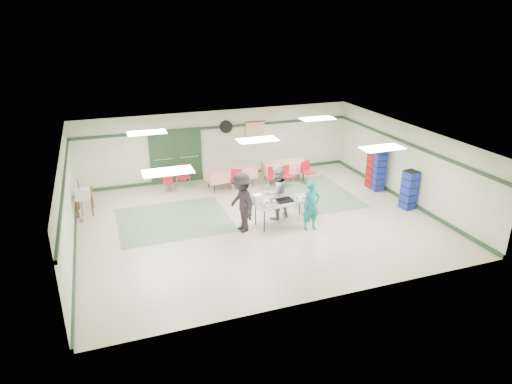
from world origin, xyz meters
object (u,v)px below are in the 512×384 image
object	(u,v)px
chair_loose_b	(168,180)
crate_stack_blue_a	(379,169)
volunteer_grey	(277,193)
dining_table_b	(231,173)
volunteer_dark	(242,202)
office_printer	(82,194)
serving_table	(283,203)
chair_a	(287,174)
printer_table	(84,195)
chair_b	(273,175)
volunteer_teal	(311,206)
chair_loose_a	(182,174)
chair_c	(307,170)
broom	(81,199)
chair_d	(237,179)
crate_stack_red	(374,167)
dining_table_a	(284,167)
crate_stack_blue_b	(409,190)

from	to	relation	value
chair_loose_b	crate_stack_blue_a	world-z (taller)	crate_stack_blue_a
volunteer_grey	dining_table_b	distance (m)	3.24
volunteer_dark	office_printer	world-z (taller)	volunteer_dark
serving_table	chair_a	bearing A→B (deg)	58.15
printer_table	crate_stack_blue_a	bearing A→B (deg)	-6.89
chair_b	crate_stack_blue_a	size ratio (longest dim) A/B	0.47
volunteer_teal	office_printer	bearing A→B (deg)	154.24
chair_loose_a	chair_loose_b	size ratio (longest dim) A/B	1.19
serving_table	dining_table_b	distance (m)	3.69
chair_c	broom	distance (m)	8.26
chair_loose_b	office_printer	bearing A→B (deg)	-145.53
chair_d	crate_stack_red	world-z (taller)	crate_stack_red
volunteer_teal	chair_loose_a	size ratio (longest dim) A/B	1.66
volunteer_dark	crate_stack_red	size ratio (longest dim) A/B	1.18
dining_table_a	chair_a	bearing A→B (deg)	-99.80
crate_stack_blue_b	printer_table	world-z (taller)	crate_stack_blue_b
dining_table_a	broom	world-z (taller)	broom
dining_table_a	crate_stack_red	bearing A→B (deg)	-28.24
dining_table_a	chair_loose_a	size ratio (longest dim) A/B	1.86
serving_table	dining_table_b	xyz separation A→B (m)	(-0.61, 3.64, -0.15)
volunteer_grey	volunteer_teal	bearing A→B (deg)	102.82
chair_c	crate_stack_blue_a	xyz separation A→B (m)	(2.15, -1.60, 0.30)
chair_loose_a	crate_stack_blue_b	xyz separation A→B (m)	(6.83, -4.45, 0.10)
chair_c	chair_loose_b	xyz separation A→B (m)	(-5.23, 0.84, -0.06)
serving_table	dining_table_a	bearing A→B (deg)	59.81
volunteer_teal	chair_a	size ratio (longest dim) A/B	1.97
serving_table	chair_b	distance (m)	3.19
dining_table_b	crate_stack_blue_b	bearing A→B (deg)	-44.39
volunteer_dark	chair_a	size ratio (longest dim) A/B	2.34
chair_a	chair_loose_b	size ratio (longest dim) A/B	1.01
crate_stack_blue_a	office_printer	world-z (taller)	crate_stack_blue_a
chair_c	dining_table_b	bearing A→B (deg)	151.58
chair_c	chair_b	bearing A→B (deg)	163.00
volunteer_teal	serving_table	bearing A→B (deg)	133.51
chair_a	chair_loose_b	bearing A→B (deg)	148.45
volunteer_teal	volunteer_grey	bearing A→B (deg)	119.89
chair_a	crate_stack_red	world-z (taller)	crate_stack_red
crate_stack_blue_a	crate_stack_red	size ratio (longest dim) A/B	1.07
chair_loose_a	crate_stack_blue_a	world-z (taller)	crate_stack_blue_a
chair_b	crate_stack_blue_b	distance (m)	4.93
chair_d	crate_stack_blue_a	xyz separation A→B (m)	(5.00, -1.60, 0.32)
serving_table	volunteer_teal	distance (m)	0.92
volunteer_teal	printer_table	size ratio (longest dim) A/B	1.74
crate_stack_blue_a	broom	world-z (taller)	crate_stack_blue_a
volunteer_teal	chair_loose_a	xyz separation A→B (m)	(-3.02, 4.78, -0.20)
serving_table	chair_c	size ratio (longest dim) A/B	2.17
chair_d	crate_stack_red	distance (m)	5.17
chair_c	crate_stack_blue_a	distance (m)	2.70
dining_table_b	chair_loose_b	xyz separation A→B (m)	(-2.32, 0.28, -0.09)
chair_loose_b	office_printer	xyz separation A→B (m)	(-2.91, -1.59, 0.44)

